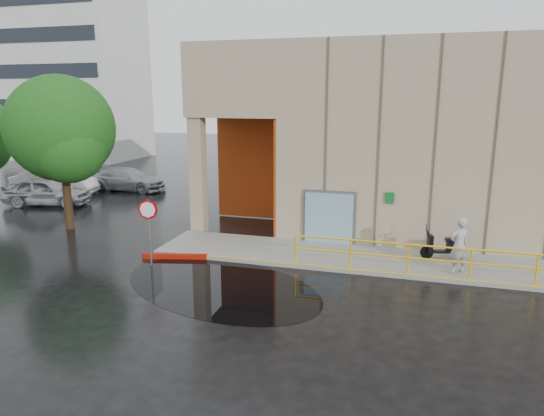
{
  "coord_description": "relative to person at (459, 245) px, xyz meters",
  "views": [
    {
      "loc": [
        3.11,
        -12.6,
        5.87
      ],
      "look_at": [
        -1.32,
        3.0,
        2.12
      ],
      "focal_mm": 32.0,
      "sensor_mm": 36.0,
      "label": 1
    }
  ],
  "objects": [
    {
      "name": "ground",
      "position": [
        -4.87,
        -3.7,
        -1.09
      ],
      "size": [
        120.0,
        120.0,
        0.0
      ],
      "primitive_type": "plane",
      "color": "black",
      "rests_on": "ground"
    },
    {
      "name": "car_c",
      "position": [
        -18.9,
        10.38,
        -0.37
      ],
      "size": [
        5.0,
        2.14,
        1.44
      ],
      "primitive_type": "imported",
      "rotation": [
        0.0,
        0.0,
        1.6
      ],
      "color": "#9A9EA1",
      "rests_on": "ground"
    },
    {
      "name": "distant_building",
      "position": [
        -32.87,
        24.28,
        6.41
      ],
      "size": [
        12.0,
        8.08,
        15.0
      ],
      "color": "silver",
      "rests_on": "ground"
    },
    {
      "name": "stop_sign",
      "position": [
        -10.37,
        -1.75,
        0.66
      ],
      "size": [
        0.72,
        0.15,
        2.39
      ],
      "rotation": [
        0.0,
        0.0,
        -0.24
      ],
      "color": "slate",
      "rests_on": "ground"
    },
    {
      "name": "puddle",
      "position": [
        -7.27,
        -2.9,
        -1.09
      ],
      "size": [
        8.34,
        6.85,
        0.01
      ],
      "primitive_type": "cube",
      "rotation": [
        0.0,
        0.0,
        -0.39
      ],
      "color": "black",
      "rests_on": "ground"
    },
    {
      "name": "guardrail",
      "position": [
        -0.62,
        -0.55,
        -0.41
      ],
      "size": [
        9.56,
        0.06,
        1.03
      ],
      "color": "yellow",
      "rests_on": "sidewalk"
    },
    {
      "name": "person",
      "position": [
        0.0,
        0.0,
        0.0
      ],
      "size": [
        0.82,
        0.75,
        1.89
      ],
      "primitive_type": "imported",
      "rotation": [
        0.0,
        0.0,
        3.72
      ],
      "color": "#ACABB0",
      "rests_on": "sidewalk"
    },
    {
      "name": "scooter",
      "position": [
        -0.34,
        1.34,
        -0.23
      ],
      "size": [
        1.64,
        0.82,
        1.25
      ],
      "rotation": [
        0.0,
        0.0,
        0.2
      ],
      "color": "black",
      "rests_on": "sidewalk"
    },
    {
      "name": "red_curb",
      "position": [
        -9.87,
        -0.89,
        -1.0
      ],
      "size": [
        2.38,
        0.72,
        0.18
      ],
      "primitive_type": "cube",
      "rotation": [
        0.0,
        0.0,
        0.23
      ],
      "color": "#951204",
      "rests_on": "ground"
    },
    {
      "name": "car_a",
      "position": [
        -20.75,
        5.4,
        -0.31
      ],
      "size": [
        4.86,
        2.8,
        1.56
      ],
      "primitive_type": "imported",
      "rotation": [
        0.0,
        0.0,
        1.79
      ],
      "color": "#AAACB2",
      "rests_on": "ground"
    },
    {
      "name": "sidewalk",
      "position": [
        -0.87,
        0.8,
        -1.02
      ],
      "size": [
        20.0,
        3.0,
        0.15
      ],
      "primitive_type": "cube",
      "color": "gray",
      "rests_on": "ground"
    },
    {
      "name": "car_b",
      "position": [
        -22.28,
        7.89,
        -0.28
      ],
      "size": [
        5.18,
        2.57,
        1.63
      ],
      "primitive_type": "imported",
      "rotation": [
        0.0,
        0.0,
        1.75
      ],
      "color": "silver",
      "rests_on": "ground"
    },
    {
      "name": "building",
      "position": [
        0.23,
        7.29,
        3.11
      ],
      "size": [
        20.0,
        10.17,
        8.0
      ],
      "color": "tan",
      "rests_on": "ground"
    },
    {
      "name": "tree_near",
      "position": [
        -16.21,
        1.51,
        3.22
      ],
      "size": [
        4.6,
        4.6,
        6.8
      ],
      "rotation": [
        0.0,
        0.0,
        0.02
      ],
      "color": "black",
      "rests_on": "ground"
    }
  ]
}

